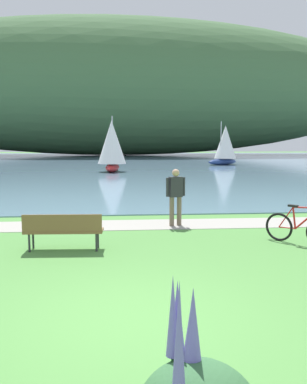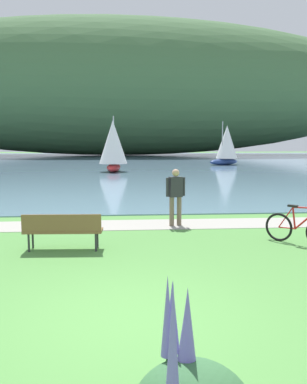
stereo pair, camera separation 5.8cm
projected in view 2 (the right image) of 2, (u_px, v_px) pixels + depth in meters
name	position (u px, v px, depth m)	size (l,w,h in m)	color
ground_plane	(132.00, 318.00, 5.63)	(200.00, 200.00, 0.00)	#518E42
bay_water	(125.00, 161.00, 53.09)	(180.00, 80.00, 0.04)	#6B8EA8
distant_hillside	(116.00, 88.00, 74.92)	(108.20, 28.00, 25.41)	#42663D
shoreline_path	(128.00, 225.00, 11.99)	(60.00, 1.50, 0.01)	#A39E93
park_bench_near_camera	(63.00, 229.00, 9.10)	(1.82, 0.55, 0.88)	brown
bicycle_beside_path	(299.00, 229.00, 9.64)	(1.24, 1.34, 1.01)	black
person_at_shoreline	(176.00, 194.00, 11.76)	(0.59, 0.31, 1.71)	#72604C
sailboat_nearest_to_shore	(226.00, 145.00, 42.99)	(4.01, 3.31, 4.69)	navy
sailboat_toward_hillside	(113.00, 146.00, 32.78)	(2.49, 4.02, 4.66)	#B22323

